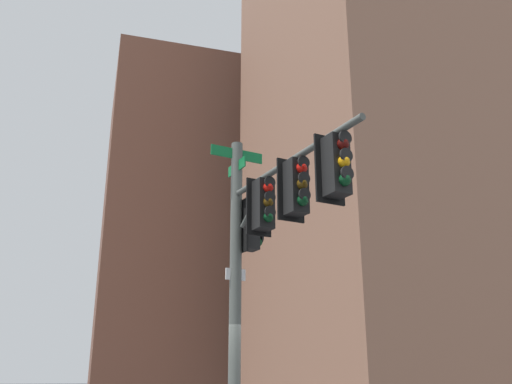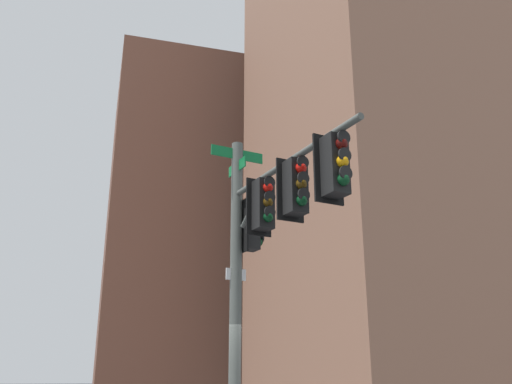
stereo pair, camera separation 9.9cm
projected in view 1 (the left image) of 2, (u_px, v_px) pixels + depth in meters
signal_pole_assembly at (265, 229)px, 10.71m from camera, size 1.57×4.66×6.45m
building_brick_nearside at (420, 75)px, 39.47m from camera, size 21.24×19.64×43.70m
building_brick_midblock at (202, 230)px, 56.92m from camera, size 19.84×17.90×31.48m
building_glass_tower at (399, 40)px, 73.25m from camera, size 24.57×33.53×87.47m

